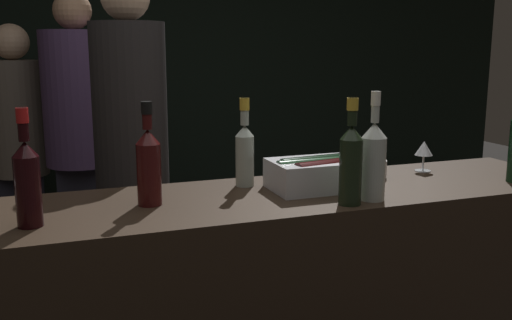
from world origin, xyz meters
The scene contains 12 objects.
wall_back_chalkboard centered at (0.00, 2.78, 1.40)m, with size 6.40×0.06×2.80m.
ice_bin_with_bottles centered at (0.23, 0.30, 1.06)m, with size 0.33×0.22×0.12m.
bowl_white centered at (0.49, 0.42, 1.03)m, with size 0.20×0.20×0.07m.
wine_glass centered at (0.78, 0.42, 1.09)m, with size 0.07×0.07×0.13m.
white_wine_bottle centered at (0.34, 0.10, 1.14)m, with size 0.08×0.08×0.37m.
red_wine_bottle_black_foil centered at (-0.38, 0.29, 1.14)m, with size 0.08×0.08×0.34m.
champagne_bottle centered at (0.24, 0.07, 1.15)m, with size 0.07×0.07×0.35m.
rose_wine_bottle centered at (0.00, 0.43, 1.13)m, with size 0.07×0.07×0.33m.
red_wine_bottle_tall centered at (-0.74, 0.18, 1.14)m, with size 0.07×0.07×0.34m.
person_in_hoodie centered at (-0.85, 2.17, 0.92)m, with size 0.33×0.33×1.64m.
person_blond_tee centered at (-0.51, 1.87, 1.01)m, with size 0.39×0.39×1.81m.
person_grey_polo centered at (-0.33, 1.01, 1.03)m, with size 0.32×0.32×1.82m.
Camera 1 is at (-0.67, -1.52, 1.50)m, focal length 40.00 mm.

